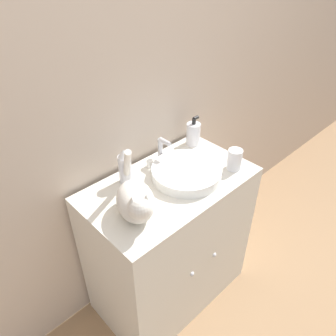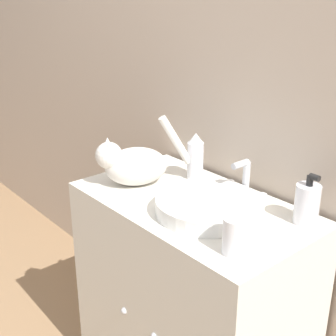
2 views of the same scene
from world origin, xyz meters
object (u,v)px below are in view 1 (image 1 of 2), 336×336
(soap_bottle, at_px, (193,134))
(cup, at_px, (235,159))
(cat, at_px, (136,201))
(spray_bottle, at_px, (125,167))

(soap_bottle, distance_m, cup, 0.29)
(cat, xyz_separation_m, spray_bottle, (0.10, 0.20, 0.01))
(spray_bottle, relative_size, cup, 1.68)
(soap_bottle, xyz_separation_m, spray_bottle, (-0.46, -0.01, 0.02))
(cup, bearing_deg, cat, 172.69)
(cat, xyz_separation_m, soap_bottle, (0.56, 0.22, -0.02))
(soap_bottle, height_order, cup, soap_bottle)
(spray_bottle, bearing_deg, soap_bottle, 1.77)
(cat, height_order, cup, cat)
(soap_bottle, height_order, spray_bottle, spray_bottle)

